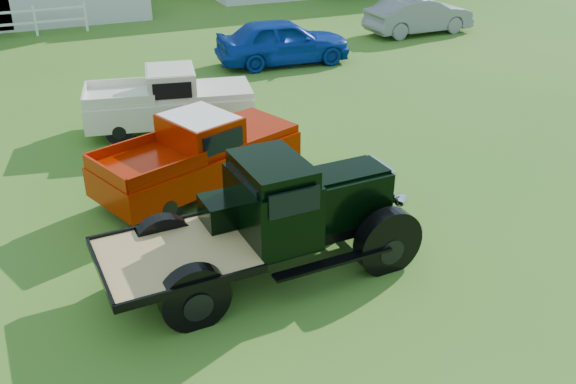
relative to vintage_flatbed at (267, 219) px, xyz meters
name	(u,v)px	position (x,y,z in m)	size (l,w,h in m)	color
ground	(304,277)	(0.52, -0.41, -1.06)	(120.00, 120.00, 0.00)	#336C1B
vintage_flatbed	(267,219)	(0.00, 0.00, 0.00)	(5.37, 2.13, 2.13)	black
red_pickup	(198,153)	(-0.19, 3.56, -0.21)	(4.68, 1.80, 1.71)	#981600
white_pickup	(169,101)	(0.07, 7.24, -0.24)	(4.48, 1.74, 1.65)	silver
misc_car_blue	(283,41)	(5.28, 11.89, -0.27)	(1.88, 4.68, 1.60)	#0A339F
misc_car_grey	(419,15)	(12.17, 13.79, -0.32)	(1.58, 4.54, 1.50)	gray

